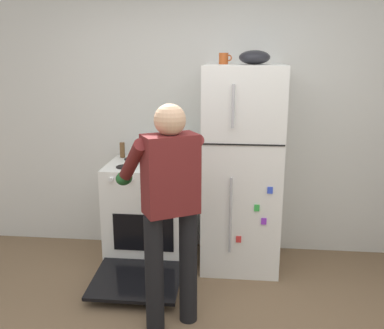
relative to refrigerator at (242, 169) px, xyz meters
name	(u,v)px	position (x,y,z in m)	size (l,w,h in m)	color
kitchen_wall_back	(204,113)	(-0.37, 0.38, 0.44)	(6.00, 0.10, 2.70)	silver
refrigerator	(242,169)	(0.00, 0.00, 0.00)	(0.68, 0.72, 1.82)	white
stove_range	(150,213)	(-0.84, -0.02, -0.45)	(0.76, 1.24, 0.94)	white
person_cook	(169,197)	(-0.50, -0.99, 0.05)	(0.68, 0.75, 1.60)	black
red_pot	(165,159)	(-0.68, -0.05, 0.08)	(0.37, 0.27, 0.10)	#236638
coffee_mug	(224,58)	(-0.18, 0.05, 0.96)	(0.11, 0.08, 0.10)	#B24C1E
pepper_mill	(122,150)	(-1.14, 0.20, 0.10)	(0.05, 0.05, 0.14)	brown
mixing_bowl	(255,57)	(0.08, 0.00, 0.97)	(0.26, 0.26, 0.12)	black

